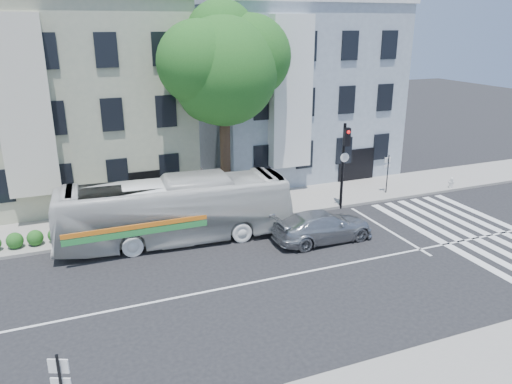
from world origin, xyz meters
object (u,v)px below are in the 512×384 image
bus (175,210)px  sedan (323,226)px  traffic_signal (344,155)px  fire_hydrant (451,182)px

bus → sedan: (6.47, -2.60, -0.82)m
bus → traffic_signal: 9.70m
traffic_signal → bus: bearing=-172.3°
sedan → fire_hydrant: 11.75m
bus → sedan: size_ratio=2.23×
fire_hydrant → bus: bearing=-176.4°
bus → traffic_signal: traffic_signal is taller
bus → fire_hydrant: bearing=-82.2°
bus → fire_hydrant: size_ratio=16.84×
sedan → fire_hydrant: bearing=-72.3°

